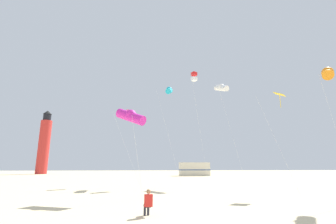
{
  "coord_description": "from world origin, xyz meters",
  "views": [
    {
      "loc": [
        -1.32,
        -6.57,
        2.2
      ],
      "look_at": [
        0.16,
        10.33,
        6.02
      ],
      "focal_mm": 25.35,
      "sensor_mm": 36.0,
      "label": 1
    }
  ],
  "objects_px": {
    "kite_box_scarlet": "(194,77)",
    "kite_box_rainbow": "(128,115)",
    "kite_tube_white": "(221,88)",
    "lighthouse_distant": "(44,144)",
    "kite_flyer_standing": "(148,202)",
    "rv_van_cream": "(194,169)",
    "kite_tube_cyan": "(169,91)",
    "kite_tube_orange": "(328,74)",
    "kite_tube_magenta": "(131,116)",
    "kite_diamond_gold": "(279,98)"
  },
  "relations": [
    {
      "from": "kite_box_scarlet",
      "to": "kite_box_rainbow",
      "type": "distance_m",
      "value": 9.8
    },
    {
      "from": "kite_tube_white",
      "to": "lighthouse_distant",
      "type": "distance_m",
      "value": 52.95
    },
    {
      "from": "lighthouse_distant",
      "to": "kite_flyer_standing",
      "type": "bearing_deg",
      "value": -63.38
    },
    {
      "from": "kite_box_rainbow",
      "to": "rv_van_cream",
      "type": "relative_size",
      "value": 1.33
    },
    {
      "from": "kite_flyer_standing",
      "to": "rv_van_cream",
      "type": "distance_m",
      "value": 41.97
    },
    {
      "from": "lighthouse_distant",
      "to": "kite_tube_cyan",
      "type": "bearing_deg",
      "value": -51.47
    },
    {
      "from": "kite_tube_white",
      "to": "lighthouse_distant",
      "type": "height_order",
      "value": "lighthouse_distant"
    },
    {
      "from": "kite_flyer_standing",
      "to": "kite_tube_white",
      "type": "xyz_separation_m",
      "value": [
        8.95,
        16.1,
        10.97
      ]
    },
    {
      "from": "kite_box_rainbow",
      "to": "kite_tube_white",
      "type": "distance_m",
      "value": 11.9
    },
    {
      "from": "kite_flyer_standing",
      "to": "kite_tube_orange",
      "type": "height_order",
      "value": "kite_tube_orange"
    },
    {
      "from": "kite_box_rainbow",
      "to": "kite_tube_cyan",
      "type": "height_order",
      "value": "kite_tube_cyan"
    },
    {
      "from": "lighthouse_distant",
      "to": "kite_tube_white",
      "type": "bearing_deg",
      "value": -46.64
    },
    {
      "from": "kite_flyer_standing",
      "to": "kite_tube_orange",
      "type": "distance_m",
      "value": 15.06
    },
    {
      "from": "kite_flyer_standing",
      "to": "kite_tube_magenta",
      "type": "relative_size",
      "value": 0.18
    },
    {
      "from": "kite_diamond_gold",
      "to": "lighthouse_distant",
      "type": "distance_m",
      "value": 60.81
    },
    {
      "from": "kite_tube_orange",
      "to": "kite_box_rainbow",
      "type": "bearing_deg",
      "value": 137.66
    },
    {
      "from": "kite_diamond_gold",
      "to": "kite_tube_white",
      "type": "xyz_separation_m",
      "value": [
        -2.15,
        8.74,
        3.74
      ]
    },
    {
      "from": "kite_tube_orange",
      "to": "lighthouse_distant",
      "type": "height_order",
      "value": "lighthouse_distant"
    },
    {
      "from": "kite_diamond_gold",
      "to": "rv_van_cream",
      "type": "xyz_separation_m",
      "value": [
        -0.91,
        33.34,
        -6.45
      ]
    },
    {
      "from": "kite_box_rainbow",
      "to": "lighthouse_distant",
      "type": "height_order",
      "value": "lighthouse_distant"
    },
    {
      "from": "kite_tube_magenta",
      "to": "kite_diamond_gold",
      "type": "bearing_deg",
      "value": 7.76
    },
    {
      "from": "rv_van_cream",
      "to": "kite_diamond_gold",
      "type": "bearing_deg",
      "value": -91.25
    },
    {
      "from": "lighthouse_distant",
      "to": "kite_diamond_gold",
      "type": "bearing_deg",
      "value": -50.82
    },
    {
      "from": "kite_tube_orange",
      "to": "kite_flyer_standing",
      "type": "bearing_deg",
      "value": -164.95
    },
    {
      "from": "kite_flyer_standing",
      "to": "kite_box_scarlet",
      "type": "height_order",
      "value": "kite_box_scarlet"
    },
    {
      "from": "kite_box_scarlet",
      "to": "lighthouse_distant",
      "type": "relative_size",
      "value": 0.83
    },
    {
      "from": "kite_flyer_standing",
      "to": "kite_box_rainbow",
      "type": "xyz_separation_m",
      "value": [
        -2.41,
        16.85,
        7.48
      ]
    },
    {
      "from": "kite_tube_white",
      "to": "kite_box_scarlet",
      "type": "bearing_deg",
      "value": 158.46
    },
    {
      "from": "kite_box_scarlet",
      "to": "kite_box_rainbow",
      "type": "xyz_separation_m",
      "value": [
        -8.23,
        -0.48,
        -5.3
      ]
    },
    {
      "from": "kite_box_scarlet",
      "to": "kite_tube_orange",
      "type": "relative_size",
      "value": 1.53
    },
    {
      "from": "kite_box_scarlet",
      "to": "kite_tube_white",
      "type": "bearing_deg",
      "value": -21.54
    },
    {
      "from": "kite_box_scarlet",
      "to": "kite_diamond_gold",
      "type": "bearing_deg",
      "value": -62.11
    },
    {
      "from": "kite_diamond_gold",
      "to": "kite_tube_white",
      "type": "distance_m",
      "value": 9.74
    },
    {
      "from": "kite_tube_white",
      "to": "kite_tube_magenta",
      "type": "bearing_deg",
      "value": -134.5
    },
    {
      "from": "kite_diamond_gold",
      "to": "rv_van_cream",
      "type": "height_order",
      "value": "kite_diamond_gold"
    },
    {
      "from": "kite_box_scarlet",
      "to": "kite_tube_orange",
      "type": "height_order",
      "value": "kite_box_scarlet"
    },
    {
      "from": "kite_box_rainbow",
      "to": "kite_diamond_gold",
      "type": "bearing_deg",
      "value": -35.09
    },
    {
      "from": "kite_flyer_standing",
      "to": "kite_tube_white",
      "type": "distance_m",
      "value": 21.44
    },
    {
      "from": "kite_tube_cyan",
      "to": "kite_diamond_gold",
      "type": "distance_m",
      "value": 13.37
    },
    {
      "from": "kite_tube_orange",
      "to": "kite_tube_white",
      "type": "xyz_separation_m",
      "value": [
        -3.47,
        12.76,
        3.14
      ]
    },
    {
      "from": "kite_flyer_standing",
      "to": "rv_van_cream",
      "type": "xyz_separation_m",
      "value": [
        10.18,
        40.71,
        0.78
      ]
    },
    {
      "from": "kite_flyer_standing",
      "to": "kite_box_scarlet",
      "type": "distance_m",
      "value": 22.31
    },
    {
      "from": "kite_flyer_standing",
      "to": "kite_tube_magenta",
      "type": "height_order",
      "value": "kite_tube_magenta"
    },
    {
      "from": "kite_flyer_standing",
      "to": "lighthouse_distant",
      "type": "relative_size",
      "value": 0.07
    },
    {
      "from": "kite_diamond_gold",
      "to": "lighthouse_distant",
      "type": "height_order",
      "value": "lighthouse_distant"
    },
    {
      "from": "kite_tube_orange",
      "to": "kite_diamond_gold",
      "type": "distance_m",
      "value": 4.28
    },
    {
      "from": "kite_tube_magenta",
      "to": "kite_tube_orange",
      "type": "bearing_deg",
      "value": -9.67
    },
    {
      "from": "kite_box_scarlet",
      "to": "kite_tube_white",
      "type": "height_order",
      "value": "kite_box_scarlet"
    },
    {
      "from": "kite_tube_cyan",
      "to": "lighthouse_distant",
      "type": "relative_size",
      "value": 0.72
    },
    {
      "from": "kite_box_scarlet",
      "to": "kite_box_rainbow",
      "type": "height_order",
      "value": "kite_box_scarlet"
    }
  ]
}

